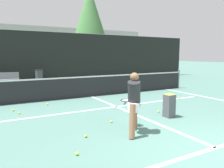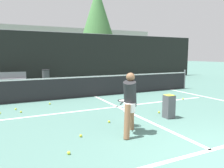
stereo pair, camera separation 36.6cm
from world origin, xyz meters
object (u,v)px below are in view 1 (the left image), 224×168
at_px(player_practicing, 134,101).
at_px(ball_hopper, 169,105).
at_px(parked_car, 64,70).
at_px(trash_bin, 39,77).
at_px(courtside_bench, 4,79).

distance_m(player_practicing, ball_hopper, 1.89).
bearing_deg(parked_car, trash_bin, -123.93).
height_order(trash_bin, parked_car, parked_car).
height_order(ball_hopper, trash_bin, trash_bin).
bearing_deg(player_practicing, ball_hopper, -30.68).
relative_size(player_practicing, parked_car, 0.34).
xyz_separation_m(ball_hopper, courtside_bench, (-4.11, 9.62, 0.10)).
bearing_deg(trash_bin, ball_hopper, -78.10).
bearing_deg(courtside_bench, player_practicing, -70.32).
height_order(player_practicing, parked_car, player_practicing).
distance_m(player_practicing, parked_car, 15.02).
distance_m(player_practicing, trash_bin, 10.39).
xyz_separation_m(player_practicing, courtside_bench, (-2.37, 10.23, -0.33)).
relative_size(player_practicing, trash_bin, 1.56).
distance_m(courtside_bench, trash_bin, 2.06).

